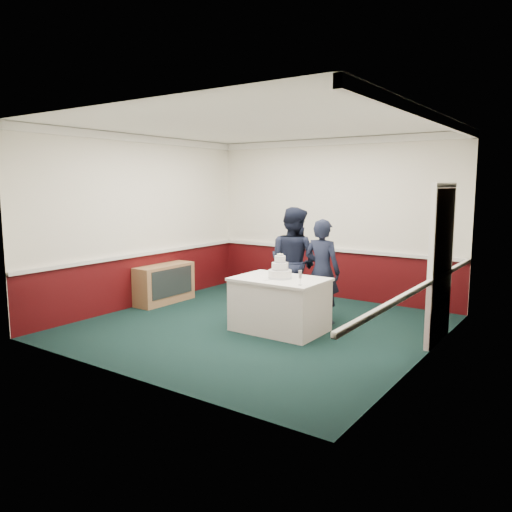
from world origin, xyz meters
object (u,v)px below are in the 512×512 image
Objects in this scene: person_man at (293,262)px; champagne_flute at (300,275)px; wedding_cake at (280,271)px; person_woman at (322,271)px; sideboard at (165,284)px; cake_knife at (271,280)px; cake_table at (280,304)px.

champagne_flute is at bearing 130.24° from person_man.
wedding_cake is 0.22× the size of person_woman.
cake_knife is at bearing -10.75° from sideboard.
wedding_cake reaches higher than champagne_flute.
cake_table is at bearing 67.23° from person_woman.
wedding_cake reaches higher than cake_knife.
champagne_flute is at bearing -29.25° from cake_table.
sideboard is at bearing 173.56° from cake_table.
person_man is at bearing 107.91° from cake_table.
wedding_cake is (2.67, -0.30, 0.55)m from sideboard.
person_man is (-0.77, 1.12, -0.03)m from champagne_flute.
person_woman is at bearing 67.63° from cake_table.
sideboard is 2.74m from wedding_cake.
wedding_cake is (0.00, 0.00, 0.50)m from cake_table.
wedding_cake is at bearing 150.75° from champagne_flute.
person_woman is (2.98, 0.44, 0.46)m from sideboard.
cake_table reaches higher than sideboard.
cake_table is 0.50m from wedding_cake.
person_woman reaches higher than cake_table.
champagne_flute is (0.50, -0.28, 0.03)m from wedding_cake.
sideboard is at bearing 18.28° from person_man.
cake_knife is (2.64, -0.50, 0.44)m from sideboard.
cake_knife reaches higher than cake_table.
person_man is 0.59m from person_woman.
person_man reaches higher than cake_table.
wedding_cake is 0.88m from person_man.
cake_table is 6.44× the size of champagne_flute.
wedding_cake reaches higher than sideboard.
cake_table is at bearing -6.44° from sideboard.
cake_table is at bearing 113.58° from person_man.
sideboard is at bearing 8.00° from person_woman.
person_woman is (0.30, 0.74, -0.09)m from wedding_cake.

